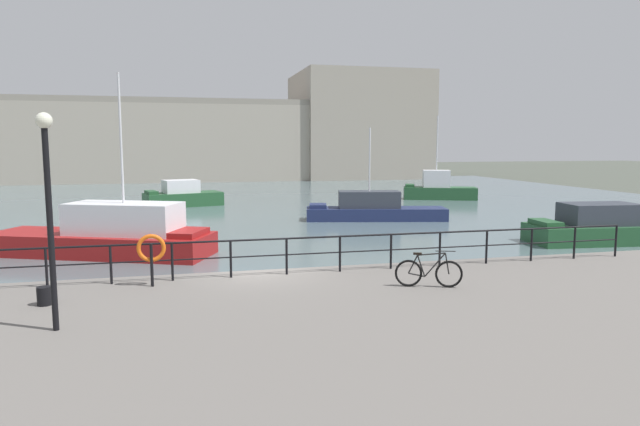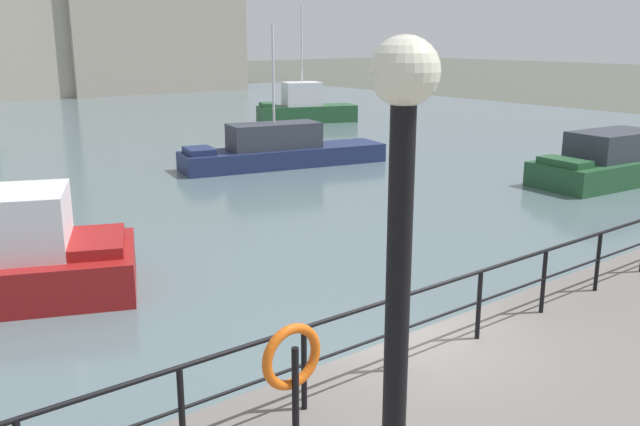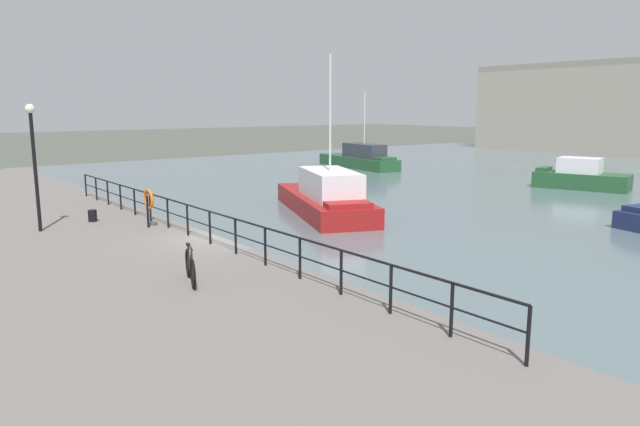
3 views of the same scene
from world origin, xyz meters
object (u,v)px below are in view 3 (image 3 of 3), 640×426
at_px(moored_blue_motorboat, 326,197).
at_px(life_ring_stand, 149,200).
at_px(mooring_bollard, 93,216).
at_px(quay_lamp_post, 34,150).
at_px(moored_red_daysailer, 360,159).
at_px(moored_white_yacht, 580,177).
at_px(parked_bicycle, 190,267).

distance_m(moored_blue_motorboat, life_ring_stand, 10.29).
relative_size(mooring_bollard, quay_lamp_post, 0.10).
height_order(moored_red_daysailer, life_ring_stand, moored_red_daysailer).
xyz_separation_m(moored_blue_motorboat, moored_red_daysailer, (-15.83, 16.49, -0.05)).
xyz_separation_m(moored_blue_motorboat, moored_white_yacht, (2.96, 18.93, -0.09)).
distance_m(parked_bicycle, quay_lamp_post, 9.23).
relative_size(moored_white_yacht, moored_red_daysailer, 0.63).
distance_m(moored_blue_motorboat, parked_bicycle, 15.09).
bearing_deg(moored_white_yacht, mooring_bollard, 68.04).
relative_size(moored_red_daysailer, life_ring_stand, 6.97).
bearing_deg(moored_red_daysailer, quay_lamp_post, -53.71).
bearing_deg(life_ring_stand, moored_white_yacht, 88.71).
xyz_separation_m(parked_bicycle, mooring_bollard, (-9.45, 0.54, -0.17)).
bearing_deg(moored_blue_motorboat, moored_red_daysailer, 157.10).
relative_size(life_ring_stand, quay_lamp_post, 0.32).
xyz_separation_m(moored_white_yacht, quay_lamp_post, (-2.36, -32.16, 3.04)).
bearing_deg(life_ring_stand, quay_lamp_post, -117.58).
bearing_deg(moored_blue_motorboat, quay_lamp_post, -64.11).
relative_size(mooring_bollard, life_ring_stand, 0.31).
bearing_deg(moored_blue_motorboat, life_ring_stand, -53.68).
xyz_separation_m(moored_blue_motorboat, quay_lamp_post, (0.61, -13.23, 2.95)).
xyz_separation_m(moored_red_daysailer, life_ring_stand, (18.14, -26.46, 1.16)).
height_order(parked_bicycle, life_ring_stand, life_ring_stand).
bearing_deg(quay_lamp_post, moored_blue_motorboat, 92.62).
bearing_deg(life_ring_stand, mooring_bollard, -151.53).
height_order(moored_white_yacht, quay_lamp_post, quay_lamp_post).
relative_size(moored_blue_motorboat, life_ring_stand, 7.11).
bearing_deg(mooring_bollard, moored_red_daysailer, 119.63).
bearing_deg(quay_lamp_post, life_ring_stand, 62.42).
distance_m(moored_white_yacht, quay_lamp_post, 32.39).
relative_size(moored_white_yacht, quay_lamp_post, 1.41).
bearing_deg(mooring_bollard, moored_blue_motorboat, 89.73).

